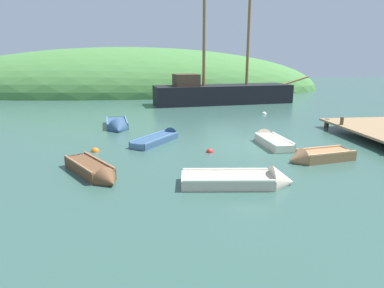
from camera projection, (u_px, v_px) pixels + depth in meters
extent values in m
plane|color=#33564C|center=(252.00, 146.00, 16.40)|extent=(120.00, 120.00, 0.00)
cylinder|color=brown|center=(326.00, 128.00, 20.90)|extent=(0.28, 0.28, 1.14)
cylinder|color=brown|center=(342.00, 121.00, 18.95)|extent=(0.20, 0.20, 0.45)
ellipsoid|color=#477F3D|center=(129.00, 91.00, 45.19)|extent=(53.64, 21.83, 11.60)
cube|color=black|center=(223.00, 98.00, 32.05)|extent=(13.79, 5.22, 2.59)
cube|color=#997A51|center=(223.00, 86.00, 31.73)|extent=(13.22, 4.88, 0.10)
cylinder|color=olive|center=(296.00, 81.00, 33.63)|extent=(2.95, 0.62, 0.97)
cylinder|color=olive|center=(248.00, 37.00, 31.18)|extent=(0.28, 0.28, 9.03)
cylinder|color=olive|center=(204.00, 41.00, 30.19)|extent=(0.30, 0.30, 8.12)
cube|color=#4C3828|center=(186.00, 80.00, 30.64)|extent=(2.51, 2.61, 1.10)
cube|color=#335175|center=(155.00, 141.00, 17.01)|extent=(2.58, 3.06, 0.42)
cone|color=#335175|center=(174.00, 134.00, 18.62)|extent=(1.19, 1.15, 0.93)
cube|color=#4F75A1|center=(137.00, 147.00, 15.74)|extent=(0.79, 0.61, 0.29)
cube|color=#4F75A1|center=(161.00, 137.00, 17.43)|extent=(0.84, 0.67, 0.05)
cube|color=#4F75A1|center=(149.00, 141.00, 16.52)|extent=(0.84, 0.67, 0.05)
cube|color=#4F75A1|center=(162.00, 138.00, 16.74)|extent=(1.81, 2.49, 0.07)
cube|color=#4F75A1|center=(148.00, 136.00, 17.16)|extent=(1.81, 2.49, 0.07)
cube|color=#335175|center=(117.00, 124.00, 21.32)|extent=(1.70, 3.09, 0.49)
cone|color=#335175|center=(118.00, 130.00, 19.61)|extent=(1.32, 0.89, 1.23)
cube|color=#4F75A1|center=(116.00, 119.00, 22.63)|extent=(1.17, 0.28, 0.34)
cube|color=#4F75A1|center=(117.00, 123.00, 20.79)|extent=(1.20, 0.35, 0.05)
cube|color=#4F75A1|center=(117.00, 120.00, 21.75)|extent=(1.20, 0.35, 0.05)
cube|color=#4F75A1|center=(107.00, 120.00, 21.10)|extent=(0.49, 2.86, 0.07)
cube|color=#4F75A1|center=(126.00, 120.00, 21.40)|extent=(0.49, 2.86, 0.07)
cube|color=beige|center=(273.00, 144.00, 16.41)|extent=(1.19, 2.68, 0.49)
cone|color=beige|center=(261.00, 136.00, 17.97)|extent=(1.03, 0.71, 0.99)
cube|color=white|center=(285.00, 149.00, 15.18)|extent=(0.94, 0.17, 0.34)
cube|color=white|center=(270.00, 138.00, 16.80)|extent=(0.97, 0.23, 0.05)
cube|color=white|center=(278.00, 142.00, 15.92)|extent=(0.97, 0.23, 0.05)
cube|color=white|center=(283.00, 138.00, 16.42)|extent=(0.22, 2.57, 0.07)
cube|color=white|center=(265.00, 139.00, 16.26)|extent=(0.22, 2.57, 0.07)
cube|color=brown|center=(89.00, 169.00, 12.61)|extent=(2.28, 2.83, 0.51)
cone|color=brown|center=(109.00, 182.00, 11.32)|extent=(1.10, 1.05, 0.86)
cube|color=#8E6242|center=(76.00, 159.00, 13.58)|extent=(0.75, 0.55, 0.36)
cube|color=#8E6242|center=(94.00, 167.00, 12.20)|extent=(0.80, 0.61, 0.05)
cube|color=#8E6242|center=(84.00, 161.00, 12.92)|extent=(0.80, 0.61, 0.05)
cube|color=#8E6242|center=(78.00, 164.00, 12.28)|extent=(1.56, 2.33, 0.07)
cube|color=#8E6242|center=(99.00, 160.00, 12.79)|extent=(1.56, 2.33, 0.07)
cube|color=beige|center=(227.00, 182.00, 11.35)|extent=(3.25, 1.58, 0.46)
cone|color=beige|center=(283.00, 182.00, 11.36)|extent=(0.88, 1.26, 1.18)
cube|color=white|center=(183.00, 180.00, 11.32)|extent=(0.24, 1.13, 0.33)
cube|color=white|center=(243.00, 177.00, 11.31)|extent=(0.30, 1.16, 0.05)
cube|color=white|center=(211.00, 177.00, 11.30)|extent=(0.30, 1.16, 0.05)
cube|color=white|center=(229.00, 181.00, 10.72)|extent=(3.06, 0.41, 0.07)
cube|color=white|center=(225.00, 169.00, 11.84)|extent=(3.06, 0.41, 0.07)
cube|color=#9E7047|center=(325.00, 157.00, 14.16)|extent=(2.54, 1.46, 0.52)
cone|color=#9E7047|center=(296.00, 160.00, 13.71)|extent=(0.79, 1.07, 0.97)
cube|color=tan|center=(347.00, 153.00, 14.47)|extent=(0.29, 0.92, 0.36)
cube|color=tan|center=(318.00, 153.00, 13.98)|extent=(0.36, 0.95, 0.05)
cube|color=tan|center=(334.00, 152.00, 14.23)|extent=(0.36, 0.95, 0.05)
cube|color=tan|center=(319.00, 148.00, 14.51)|extent=(2.31, 0.53, 0.07)
cube|color=tan|center=(334.00, 153.00, 13.65)|extent=(2.31, 0.53, 0.07)
sphere|color=orange|center=(95.00, 151.00, 15.48)|extent=(0.39, 0.39, 0.39)
sphere|color=white|center=(264.00, 114.00, 25.92)|extent=(0.39, 0.39, 0.39)
sphere|color=red|center=(210.00, 152.00, 15.36)|extent=(0.35, 0.35, 0.35)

